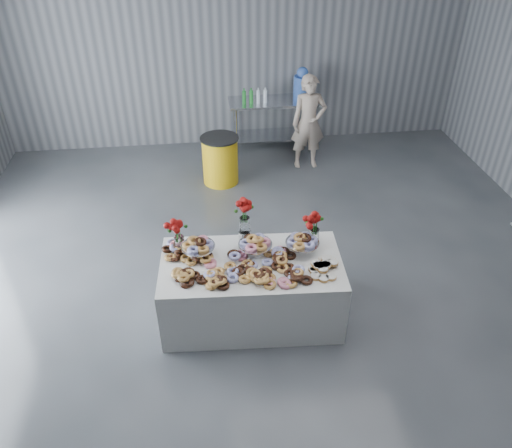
{
  "coord_description": "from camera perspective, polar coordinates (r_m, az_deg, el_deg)",
  "views": [
    {
      "loc": [
        -0.7,
        -4.05,
        4.04
      ],
      "look_at": [
        -0.15,
        0.39,
        0.93
      ],
      "focal_mm": 35.0,
      "sensor_mm": 36.0,
      "label": 1
    }
  ],
  "objects": [
    {
      "name": "cake_stand_left",
      "position": [
        5.24,
        -6.66,
        -2.4
      ],
      "size": [
        0.36,
        0.36,
        0.17
      ],
      "color": "silver",
      "rests_on": "display_table"
    },
    {
      "name": "bouquet_left",
      "position": [
        5.25,
        -8.91,
        -0.45
      ],
      "size": [
        0.26,
        0.26,
        0.42
      ],
      "color": "white",
      "rests_on": "display_table"
    },
    {
      "name": "drink_bottles",
      "position": [
        8.65,
        -0.15,
        14.46
      ],
      "size": [
        0.54,
        0.08,
        0.27
      ],
      "primitive_type": null,
      "color": "#268C33",
      "rests_on": "prep_table"
    },
    {
      "name": "donut_mounds",
      "position": [
        5.14,
        -0.48,
        -4.38
      ],
      "size": [
        1.85,
        0.91,
        0.09
      ],
      "primitive_type": null,
      "rotation": [
        0.0,
        0.0,
        -0.06
      ],
      "color": "#BD9645",
      "rests_on": "display_table"
    },
    {
      "name": "room_walls",
      "position": [
        4.37,
        -1.1,
        16.12
      ],
      "size": [
        8.04,
        9.04,
        4.02
      ],
      "color": "slate",
      "rests_on": "ground"
    },
    {
      "name": "person",
      "position": [
        8.31,
        6.04,
        11.46
      ],
      "size": [
        0.57,
        0.38,
        1.55
      ],
      "primitive_type": "imported",
      "rotation": [
        0.0,
        0.0,
        0.02
      ],
      "color": "#CC8C93",
      "rests_on": "ground"
    },
    {
      "name": "cake_stand_mid",
      "position": [
        5.24,
        -0.09,
        -2.18
      ],
      "size": [
        0.36,
        0.36,
        0.17
      ],
      "color": "silver",
      "rests_on": "display_table"
    },
    {
      "name": "bouquet_center",
      "position": [
        5.26,
        -1.31,
        1.18
      ],
      "size": [
        0.26,
        0.26,
        0.57
      ],
      "color": "silver",
      "rests_on": "display_table"
    },
    {
      "name": "display_table",
      "position": [
        5.45,
        -0.52,
        -7.48
      ],
      "size": [
        1.96,
        1.11,
        0.75
      ],
      "primitive_type": "cube",
      "rotation": [
        0.0,
        0.0,
        -0.06
      ],
      "color": "silver",
      "rests_on": "ground"
    },
    {
      "name": "prep_table",
      "position": [
        8.93,
        1.86,
        12.27
      ],
      "size": [
        1.5,
        0.6,
        0.9
      ],
      "color": "silver",
      "rests_on": "ground"
    },
    {
      "name": "danish_pile",
      "position": [
        5.14,
        7.96,
        -4.63
      ],
      "size": [
        0.48,
        0.48,
        0.11
      ],
      "primitive_type": null,
      "color": "white",
      "rests_on": "display_table"
    },
    {
      "name": "trash_barrel",
      "position": [
        7.94,
        -4.11,
        7.32
      ],
      "size": [
        0.6,
        0.6,
        0.77
      ],
      "rotation": [
        0.0,
        0.0,
        0.32
      ],
      "color": "yellow",
      "rests_on": "ground"
    },
    {
      "name": "ground",
      "position": [
        5.76,
        2.01,
        -9.73
      ],
      "size": [
        9.0,
        9.0,
        0.0
      ],
      "primitive_type": "plane",
      "color": "#35373C",
      "rests_on": "ground"
    },
    {
      "name": "bouquet_right",
      "position": [
        5.34,
        6.79,
        0.41
      ],
      "size": [
        0.26,
        0.26,
        0.42
      ],
      "color": "white",
      "rests_on": "display_table"
    },
    {
      "name": "cake_stand_right",
      "position": [
        5.28,
        5.33,
        -1.96
      ],
      "size": [
        0.36,
        0.36,
        0.17
      ],
      "color": "silver",
      "rests_on": "display_table"
    },
    {
      "name": "water_jug",
      "position": [
        8.83,
        5.26,
        15.55
      ],
      "size": [
        0.28,
        0.28,
        0.55
      ],
      "color": "#406FD9",
      "rests_on": "prep_table"
    }
  ]
}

